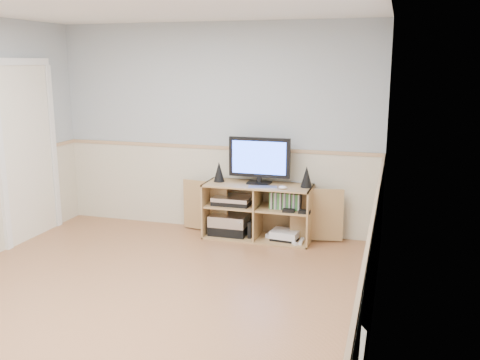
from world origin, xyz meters
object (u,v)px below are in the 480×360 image
keyboard (263,187)px  game_consoles (284,235)px  monitor (259,159)px  media_cabinet (259,210)px

keyboard → game_consoles: bearing=15.1°
monitor → keyboard: (0.09, -0.19, -0.29)m
keyboard → monitor: bearing=101.9°
monitor → keyboard: monitor is taller
media_cabinet → monitor: 0.61m
keyboard → game_consoles: size_ratio=0.71×
media_cabinet → game_consoles: 0.42m
media_cabinet → game_consoles: size_ratio=4.30×
game_consoles → media_cabinet: bearing=168.1°
media_cabinet → monitor: size_ratio=2.72×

